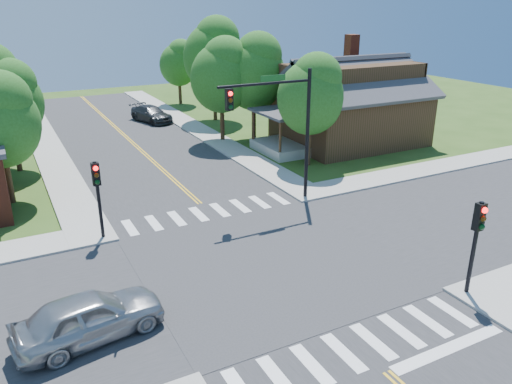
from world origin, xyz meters
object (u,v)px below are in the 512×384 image
house_ne (349,100)px  car_dgrey (151,114)px  signal_pole_nw (97,186)px  signal_mast_ne (281,117)px  car_silver (89,318)px  signal_pole_se (477,231)px

house_ne → car_dgrey: (-11.61, 14.07, -2.61)m
signal_pole_nw → house_ne: bearing=22.7°
signal_mast_ne → car_silver: bearing=-147.3°
signal_pole_se → house_ne: (9.51, 19.86, 0.67)m
car_silver → car_dgrey: size_ratio=0.96×
signal_pole_se → house_ne: size_ratio=0.29×
signal_pole_se → house_ne: 22.03m
signal_mast_ne → signal_pole_nw: size_ratio=1.89×
signal_pole_se → car_silver: 13.78m
signal_pole_se → signal_pole_nw: bearing=135.0°
house_ne → signal_mast_ne: bearing=-142.3°
signal_mast_ne → signal_pole_se: (1.69, -11.21, -2.19)m
signal_mast_ne → house_ne: size_ratio=0.55×
signal_mast_ne → car_silver: (-11.40, -7.32, -4.03)m
signal_pole_se → car_dgrey: 34.05m
signal_mast_ne → signal_pole_nw: signal_mast_ne is taller
car_dgrey → signal_pole_nw: bearing=-128.3°
signal_pole_nw → car_silver: signal_pole_nw is taller
signal_pole_nw → car_silver: bearing=-104.5°
signal_pole_se → signal_pole_nw: 15.84m
signal_pole_nw → house_ne: (20.71, 8.66, 0.67)m
car_silver → signal_pole_se: bearing=-115.6°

